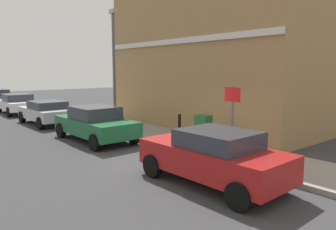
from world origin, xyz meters
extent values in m
plane|color=#38383A|center=(0.00, 0.00, 0.00)|extent=(80.00, 80.00, 0.00)
cube|color=gray|center=(1.97, 6.00, 0.07)|extent=(2.45, 30.00, 0.15)
cube|color=#9E7A4C|center=(6.50, 3.42, 3.84)|extent=(6.60, 10.84, 7.68)
cube|color=silver|center=(3.16, 3.42, 4.22)|extent=(0.12, 10.84, 0.24)
cube|color=maroon|center=(-0.64, -2.38, 0.66)|extent=(1.82, 4.03, 0.68)
cube|color=#2D333D|center=(-0.64, -2.56, 1.21)|extent=(1.56, 1.89, 0.45)
cylinder|color=black|center=(-1.49, -0.95, 0.32)|extent=(0.23, 0.64, 0.64)
cylinder|color=black|center=(0.14, -0.91, 0.32)|extent=(0.23, 0.64, 0.64)
cylinder|color=black|center=(-1.42, -3.84, 0.32)|extent=(0.23, 0.64, 0.64)
cylinder|color=black|center=(0.20, -3.80, 0.32)|extent=(0.23, 0.64, 0.64)
cube|color=#195933|center=(-0.53, 4.24, 0.63)|extent=(1.86, 4.22, 0.61)
cube|color=#2D333D|center=(-0.53, 4.27, 1.18)|extent=(1.61, 1.87, 0.52)
cylinder|color=black|center=(-1.41, 5.77, 0.32)|extent=(0.23, 0.64, 0.64)
cylinder|color=black|center=(0.30, 5.80, 0.32)|extent=(0.23, 0.64, 0.64)
cylinder|color=black|center=(-1.36, 2.68, 0.32)|extent=(0.23, 0.64, 0.64)
cylinder|color=black|center=(0.34, 2.70, 0.32)|extent=(0.23, 0.64, 0.64)
cube|color=#B7B7BC|center=(-0.65, 9.70, 0.60)|extent=(1.89, 3.96, 0.56)
cube|color=#2D333D|center=(-0.64, 9.49, 1.07)|extent=(1.62, 1.94, 0.41)
cylinder|color=black|center=(-1.53, 11.09, 0.32)|extent=(0.24, 0.65, 0.64)
cylinder|color=black|center=(0.16, 11.13, 0.32)|extent=(0.24, 0.65, 0.64)
cylinder|color=black|center=(-1.46, 8.27, 0.32)|extent=(0.24, 0.65, 0.64)
cylinder|color=black|center=(0.23, 8.32, 0.32)|extent=(0.24, 0.65, 0.64)
cube|color=silver|center=(-0.64, 15.27, 0.60)|extent=(1.92, 4.13, 0.55)
cube|color=#2D333D|center=(-0.64, 15.21, 1.10)|extent=(1.65, 2.05, 0.48)
cylinder|color=black|center=(0.26, 16.74, 0.32)|extent=(0.24, 0.65, 0.64)
cylinder|color=black|center=(-1.54, 13.81, 0.32)|extent=(0.24, 0.65, 0.64)
cylinder|color=black|center=(0.17, 13.76, 0.32)|extent=(0.24, 0.65, 0.64)
cylinder|color=black|center=(0.19, 22.61, 0.32)|extent=(0.24, 0.65, 0.64)
cylinder|color=black|center=(0.12, 19.67, 0.32)|extent=(0.24, 0.65, 0.64)
cube|color=#1E4C28|center=(1.78, 0.28, 0.72)|extent=(0.40, 0.55, 1.15)
cube|color=#333333|center=(1.78, 0.28, 0.19)|extent=(0.46, 0.61, 0.08)
cylinder|color=black|center=(1.88, 1.70, 0.62)|extent=(0.12, 0.12, 0.95)
sphere|color=black|center=(1.88, 1.70, 1.12)|extent=(0.14, 0.14, 0.14)
cylinder|color=#59595B|center=(1.08, -1.61, 1.30)|extent=(0.08, 0.08, 2.30)
cube|color=white|center=(1.06, -1.61, 2.20)|extent=(0.03, 0.56, 0.40)
cube|color=red|center=(1.04, -1.61, 2.20)|extent=(0.01, 0.60, 0.44)
cylinder|color=#59595B|center=(1.66, 6.37, 2.90)|extent=(0.14, 0.14, 5.50)
cube|color=#A5A599|center=(1.66, 6.37, 5.77)|extent=(0.20, 0.44, 0.20)
camera|label=1|loc=(-6.66, -7.79, 2.94)|focal=34.32mm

